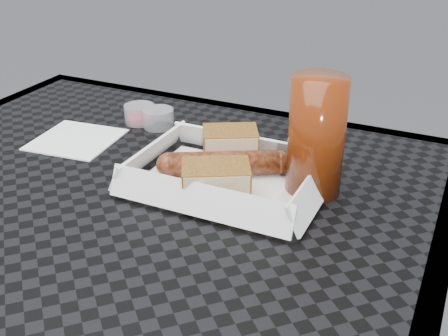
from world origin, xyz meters
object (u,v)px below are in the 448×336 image
Objects in this scene: food_tray at (227,184)px; bratwurst at (224,164)px; patio_table at (108,258)px; drink_glass at (316,137)px.

food_tray is 1.35× the size of bratwurst.
patio_table is 5.23× the size of drink_glass.
patio_table is 3.64× the size of food_tray.
patio_table is 0.18m from food_tray.
bratwurst reaches higher than food_tray.
bratwurst is 1.07× the size of drink_glass.
bratwurst is at bearing 53.19° from patio_table.
drink_glass is at bearing 34.33° from patio_table.
food_tray is at bearing -53.50° from bratwurst.
drink_glass is (0.11, 0.03, 0.07)m from food_tray.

